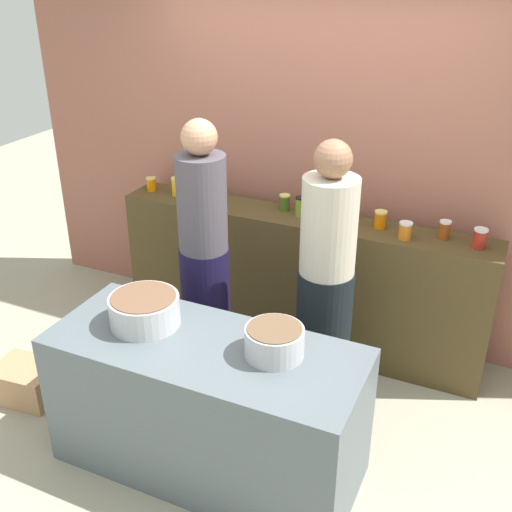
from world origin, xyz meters
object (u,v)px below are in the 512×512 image
at_px(preserve_jar_4, 300,206).
at_px(preserve_jar_10, 480,238).
at_px(preserve_jar_5, 323,211).
at_px(bread_crate, 27,381).
at_px(cooking_pot_center, 274,342).
at_px(preserve_jar_0, 151,184).
at_px(preserve_jar_2, 196,188).
at_px(cook_in_cap, 325,293).
at_px(preserve_jar_9, 445,230).
at_px(preserve_jar_6, 344,214).
at_px(preserve_jar_7, 380,219).
at_px(preserve_jar_1, 177,186).
at_px(preserve_jar_8, 405,231).
at_px(cook_with_tongs, 205,270).
at_px(cooking_pot_left, 145,310).
at_px(preserve_jar_3, 285,202).

xyz_separation_m(preserve_jar_4, preserve_jar_10, (1.19, -0.02, -0.01)).
relative_size(preserve_jar_5, bread_crate, 0.32).
bearing_deg(preserve_jar_10, preserve_jar_5, 179.67).
distance_m(preserve_jar_5, cooking_pot_center, 1.36).
bearing_deg(preserve_jar_0, preserve_jar_10, -0.23).
bearing_deg(preserve_jar_2, bread_crate, -110.14).
bearing_deg(bread_crate, cook_in_cap, 23.70).
bearing_deg(preserve_jar_2, preserve_jar_9, -0.04).
bearing_deg(preserve_jar_6, preserve_jar_4, 179.47).
bearing_deg(preserve_jar_7, cook_in_cap, -103.52).
distance_m(preserve_jar_1, preserve_jar_6, 1.30).
distance_m(preserve_jar_1, preserve_jar_8, 1.74).
distance_m(preserve_jar_0, cooking_pot_center, 2.09).
relative_size(preserve_jar_6, preserve_jar_9, 1.14).
height_order(preserve_jar_2, cook_with_tongs, cook_with_tongs).
relative_size(preserve_jar_2, cook_in_cap, 0.07).
height_order(preserve_jar_6, cooking_pot_center, preserve_jar_6).
bearing_deg(preserve_jar_6, cook_in_cap, -81.38).
relative_size(preserve_jar_4, cooking_pot_left, 0.36).
height_order(preserve_jar_2, preserve_jar_3, preserve_jar_2).
bearing_deg(cook_with_tongs, bread_crate, -145.14).
xyz_separation_m(preserve_jar_8, cooking_pot_left, (-1.13, -1.29, -0.16)).
height_order(preserve_jar_4, cook_in_cap, cook_in_cap).
relative_size(preserve_jar_7, cook_with_tongs, 0.07).
bearing_deg(preserve_jar_10, preserve_jar_9, 167.29).
relative_size(preserve_jar_0, preserve_jar_2, 0.85).
bearing_deg(preserve_jar_9, preserve_jar_5, -176.87).
height_order(preserve_jar_1, preserve_jar_2, preserve_jar_1).
height_order(preserve_jar_0, preserve_jar_10, preserve_jar_10).
height_order(preserve_jar_6, preserve_jar_9, preserve_jar_6).
bearing_deg(preserve_jar_5, preserve_jar_7, 5.96).
xyz_separation_m(preserve_jar_1, preserve_jar_9, (1.96, 0.03, -0.01)).
bearing_deg(preserve_jar_4, cook_with_tongs, -118.51).
relative_size(preserve_jar_1, preserve_jar_6, 0.99).
distance_m(cooking_pot_left, cook_with_tongs, 0.68).
xyz_separation_m(preserve_jar_10, cook_with_tongs, (-1.57, -0.68, -0.24)).
bearing_deg(bread_crate, preserve_jar_4, 45.38).
xyz_separation_m(preserve_jar_8, cook_with_tongs, (-1.13, -0.62, -0.23)).
bearing_deg(preserve_jar_10, preserve_jar_1, 179.57).
bearing_deg(preserve_jar_6, cook_with_tongs, -134.86).
xyz_separation_m(preserve_jar_4, cooking_pot_left, (-0.38, -1.37, -0.18)).
xyz_separation_m(preserve_jar_0, preserve_jar_1, (0.23, 0.01, 0.02)).
distance_m(preserve_jar_5, cook_with_tongs, 0.91).
relative_size(preserve_jar_0, preserve_jar_8, 0.94).
distance_m(cook_in_cap, bread_crate, 2.06).
distance_m(preserve_jar_10, cooking_pot_left, 2.08).
xyz_separation_m(preserve_jar_10, bread_crate, (-2.56, -1.37, -0.96)).
bearing_deg(preserve_jar_3, cooking_pot_left, -99.63).
bearing_deg(cooking_pot_center, preserve_jar_10, 58.41).
height_order(preserve_jar_7, preserve_jar_9, preserve_jar_9).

